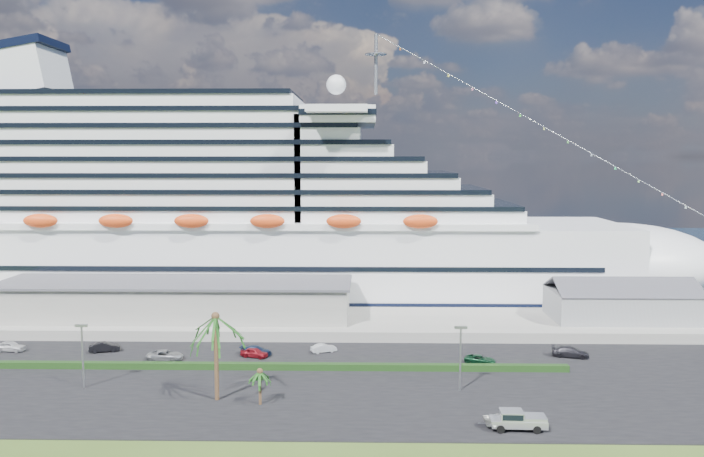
{
  "coord_description": "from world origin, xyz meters",
  "views": [
    {
      "loc": [
        8.06,
        -76.36,
        29.52
      ],
      "look_at": [
        5.89,
        30.0,
        18.38
      ],
      "focal_mm": 35.0,
      "sensor_mm": 36.0,
      "label": 1
    }
  ],
  "objects_px": {
    "parked_car_3": "(256,351)",
    "pickup_truck": "(517,419)",
    "cruise_ship": "(223,219)",
    "boat_trailer": "(505,419)"
  },
  "relations": [
    {
      "from": "parked_car_3",
      "to": "pickup_truck",
      "type": "height_order",
      "value": "pickup_truck"
    },
    {
      "from": "parked_car_3",
      "to": "cruise_ship",
      "type": "bearing_deg",
      "value": 30.49
    },
    {
      "from": "cruise_ship",
      "to": "parked_car_3",
      "type": "distance_m",
      "value": 46.02
    },
    {
      "from": "pickup_truck",
      "to": "cruise_ship",
      "type": "bearing_deg",
      "value": 123.89
    },
    {
      "from": "boat_trailer",
      "to": "pickup_truck",
      "type": "bearing_deg",
      "value": -22.09
    },
    {
      "from": "parked_car_3",
      "to": "boat_trailer",
      "type": "height_order",
      "value": "boat_trailer"
    },
    {
      "from": "cruise_ship",
      "to": "pickup_truck",
      "type": "xyz_separation_m",
      "value": [
        46.01,
        -68.51,
        -15.41
      ]
    },
    {
      "from": "cruise_ship",
      "to": "boat_trailer",
      "type": "relative_size",
      "value": 36.31
    },
    {
      "from": "cruise_ship",
      "to": "boat_trailer",
      "type": "height_order",
      "value": "cruise_ship"
    },
    {
      "from": "cruise_ship",
      "to": "pickup_truck",
      "type": "distance_m",
      "value": 83.95
    }
  ]
}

